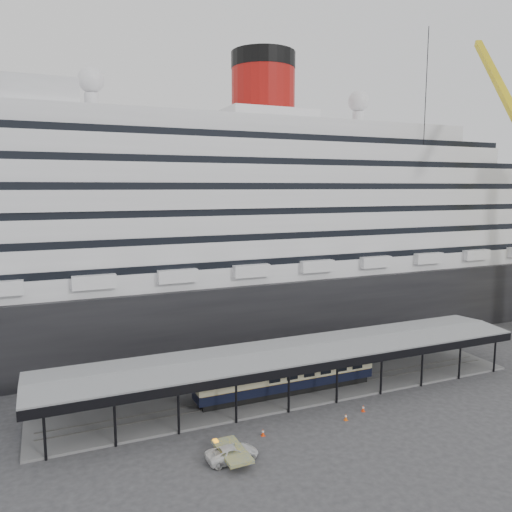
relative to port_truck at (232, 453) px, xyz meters
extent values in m
plane|color=#313133|center=(11.42, 5.32, -0.63)|extent=(200.00, 200.00, 0.00)
cube|color=black|center=(11.42, 37.32, 4.37)|extent=(130.00, 30.00, 10.00)
cylinder|color=#9A100C|center=(19.42, 37.32, 36.77)|extent=(10.00, 10.00, 9.00)
cylinder|color=black|center=(19.42, 37.32, 42.02)|extent=(10.10, 10.10, 2.50)
sphere|color=silver|center=(-6.58, 37.32, 37.07)|extent=(3.60, 3.60, 3.60)
sphere|color=silver|center=(37.42, 37.32, 37.07)|extent=(3.60, 3.60, 3.60)
cube|color=slate|center=(11.42, 10.32, -0.51)|extent=(56.00, 8.00, 0.24)
cube|color=slate|center=(11.42, 9.60, -0.35)|extent=(54.00, 0.08, 0.10)
cube|color=slate|center=(11.42, 11.04, -0.35)|extent=(54.00, 0.08, 0.10)
cube|color=black|center=(11.42, 5.82, 3.82)|extent=(56.00, 0.18, 0.90)
cube|color=black|center=(11.42, 14.82, 3.82)|extent=(56.00, 0.18, 0.90)
cube|color=slate|center=(11.42, 10.32, 4.55)|extent=(56.00, 9.00, 0.24)
cylinder|color=black|center=(-17.80, 27.07, 22.98)|extent=(0.12, 0.12, 47.21)
cube|color=gold|center=(50.54, 20.44, 38.58)|extent=(11.42, 18.78, 16.80)
cylinder|color=black|center=(41.67, 25.56, 22.98)|extent=(0.12, 0.12, 47.21)
imported|color=silver|center=(0.00, 0.00, 0.00)|extent=(4.58, 2.22, 1.26)
cube|color=black|center=(10.34, 10.32, -0.05)|extent=(20.20, 2.45, 0.67)
cube|color=black|center=(10.34, 10.32, 0.81)|extent=(21.17, 2.84, 1.06)
cube|color=#C5BB8E|center=(10.34, 10.32, 1.97)|extent=(21.17, 2.88, 1.25)
cube|color=black|center=(10.34, 10.32, 2.78)|extent=(21.17, 2.84, 0.38)
cube|color=#F03E0D|center=(4.09, 2.77, -0.61)|extent=(0.39, 0.39, 0.03)
cone|color=#F03E0D|center=(4.09, 2.77, -0.27)|extent=(0.32, 0.32, 0.68)
cylinder|color=white|center=(4.09, 2.77, -0.20)|extent=(0.22, 0.22, 0.13)
cube|color=#E6580C|center=(12.96, 2.37, -0.61)|extent=(0.42, 0.42, 0.03)
cone|color=#E6580C|center=(12.96, 2.37, -0.27)|extent=(0.35, 0.35, 0.68)
cylinder|color=white|center=(12.96, 2.37, -0.20)|extent=(0.22, 0.22, 0.13)
cube|color=#F13B0D|center=(15.71, 3.34, -0.61)|extent=(0.43, 0.43, 0.03)
cone|color=#F13B0D|center=(15.71, 3.34, -0.26)|extent=(0.36, 0.36, 0.69)
cylinder|color=white|center=(15.71, 3.34, -0.20)|extent=(0.22, 0.22, 0.13)
camera|label=1|loc=(-13.75, -37.24, 22.41)|focal=35.00mm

